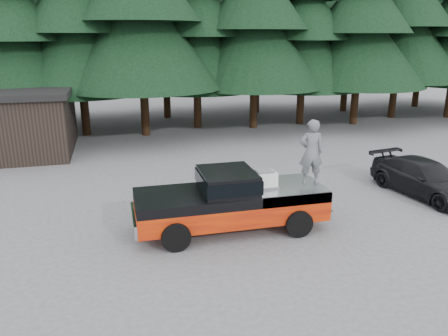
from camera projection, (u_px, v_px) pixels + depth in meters
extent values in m
plane|color=#4E4E50|center=(217.00, 234.00, 13.37)|extent=(120.00, 120.00, 0.00)
cube|color=black|center=(227.00, 180.00, 13.20)|extent=(1.66, 1.90, 0.59)
cube|color=silver|center=(264.00, 180.00, 13.43)|extent=(0.71, 0.60, 0.47)
imported|color=#53575A|center=(311.00, 152.00, 13.49)|extent=(0.82, 0.61, 2.07)
imported|color=black|center=(425.00, 178.00, 16.43)|extent=(2.59, 4.80, 1.32)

